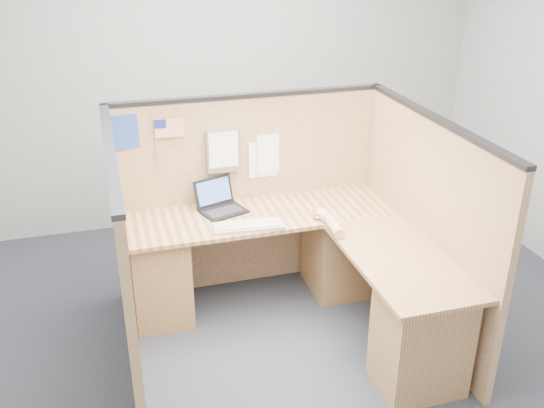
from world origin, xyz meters
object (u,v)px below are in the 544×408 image
object	(u,v)px
laptop	(222,202)
mouse	(321,216)
l_desk	(301,277)
keyboard	(249,226)

from	to	relation	value
laptop	mouse	size ratio (longest dim) A/B	3.39
l_desk	laptop	size ratio (longest dim) A/B	5.18
l_desk	keyboard	size ratio (longest dim) A/B	3.93
mouse	keyboard	bearing A→B (deg)	180.00
keyboard	mouse	world-z (taller)	mouse
l_desk	mouse	distance (m)	0.46
l_desk	keyboard	world-z (taller)	keyboard
mouse	l_desk	bearing A→B (deg)	-137.39
keyboard	laptop	bearing A→B (deg)	113.51
laptop	mouse	distance (m)	0.73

